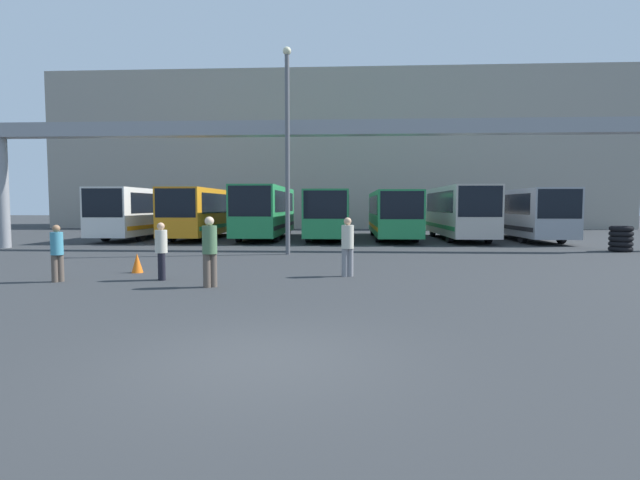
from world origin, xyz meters
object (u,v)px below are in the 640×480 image
object	(u,v)px
bus_slot_3	(329,212)
pedestrian_far_center	(210,250)
pedestrian_near_left	(161,250)
traffic_cone	(137,263)
lamp_post	(287,143)
bus_slot_1	(204,210)
bus_slot_5	(458,210)
tire_stack	(621,239)
bus_slot_6	(525,211)
pedestrian_near_center	(348,245)
bus_slot_2	(265,209)
bus_slot_4	(392,212)
pedestrian_mid_left	(57,252)
bus_slot_0	(144,210)

from	to	relation	value
bus_slot_3	pedestrian_far_center	world-z (taller)	bus_slot_3
pedestrian_near_left	traffic_cone	world-z (taller)	pedestrian_near_left
bus_slot_3	lamp_post	size ratio (longest dim) A/B	1.21
bus_slot_1	bus_slot_5	xyz separation A→B (m)	(16.37, -0.31, 0.06)
traffic_cone	lamp_post	bearing A→B (deg)	56.77
pedestrian_near_left	tire_stack	xyz separation A→B (m)	(18.16, 9.98, -0.29)
bus_slot_6	pedestrian_near_center	xyz separation A→B (m)	(-11.06, -16.78, -0.85)
bus_slot_2	bus_slot_3	distance (m)	4.10
bus_slot_4	pedestrian_far_center	bearing A→B (deg)	-108.21
pedestrian_mid_left	bus_slot_0	bearing A→B (deg)	62.39
bus_slot_3	traffic_cone	size ratio (longest dim) A/B	17.35
bus_slot_5	pedestrian_near_left	size ratio (longest dim) A/B	6.25
bus_slot_1	tire_stack	bearing A→B (deg)	-20.29
bus_slot_5	bus_slot_6	size ratio (longest dim) A/B	1.01
bus_slot_4	traffic_cone	distance (m)	19.67
bus_slot_4	traffic_cone	xyz separation A→B (m)	(-9.63, -17.09, -1.43)
traffic_cone	bus_slot_4	bearing A→B (deg)	60.61
pedestrian_near_left	pedestrian_mid_left	bearing A→B (deg)	67.55
bus_slot_0	lamp_post	distance (m)	15.41
pedestrian_far_center	tire_stack	world-z (taller)	pedestrian_far_center
bus_slot_6	tire_stack	bearing A→B (deg)	-77.64
bus_slot_2	pedestrian_near_left	xyz separation A→B (m)	(-0.07, -17.84, -1.03)
bus_slot_2	tire_stack	world-z (taller)	bus_slot_2
pedestrian_near_left	traffic_cone	xyz separation A→B (m)	(-1.38, 1.51, -0.57)
bus_slot_5	pedestrian_mid_left	size ratio (longest dim) A/B	6.46
bus_slot_3	bus_slot_6	bearing A→B (deg)	-1.25
bus_slot_4	bus_slot_6	distance (m)	8.22
bus_slot_0	bus_slot_6	size ratio (longest dim) A/B	1.09
bus_slot_2	bus_slot_3	size ratio (longest dim) A/B	0.95
pedestrian_near_center	pedestrian_far_center	xyz separation A→B (m)	(-3.62, -2.22, 0.04)
lamp_post	bus_slot_5	bearing A→B (deg)	46.40
bus_slot_1	bus_slot_2	distance (m)	4.11
tire_stack	bus_slot_2	bearing A→B (deg)	156.52
tire_stack	bus_slot_3	bearing A→B (deg)	149.88
pedestrian_mid_left	lamp_post	world-z (taller)	lamp_post
bus_slot_6	pedestrian_near_left	world-z (taller)	bus_slot_6
bus_slot_2	pedestrian_near_left	bearing A→B (deg)	-90.21
bus_slot_4	lamp_post	world-z (taller)	lamp_post
pedestrian_near_left	lamp_post	xyz separation A→B (m)	(2.73, 7.78, 3.97)
bus_slot_0	traffic_cone	xyz separation A→B (m)	(6.74, -16.79, -1.53)
bus_slot_4	pedestrian_far_center	size ratio (longest dim) A/B	6.36
bus_slot_5	pedestrian_near_left	xyz separation A→B (m)	(-12.34, -17.88, -1.01)
traffic_cone	tire_stack	bearing A→B (deg)	23.44
tire_stack	bus_slot_6	bearing A→B (deg)	102.36
pedestrian_far_center	lamp_post	size ratio (longest dim) A/B	0.21
bus_slot_3	pedestrian_far_center	size ratio (longest dim) A/B	5.83
bus_slot_4	pedestrian_far_center	xyz separation A→B (m)	(-6.50, -19.77, -0.75)
bus_slot_5	traffic_cone	xyz separation A→B (m)	(-13.72, -16.37, -1.59)
bus_slot_0	lamp_post	world-z (taller)	lamp_post
bus_slot_0	tire_stack	size ratio (longest dim) A/B	9.40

